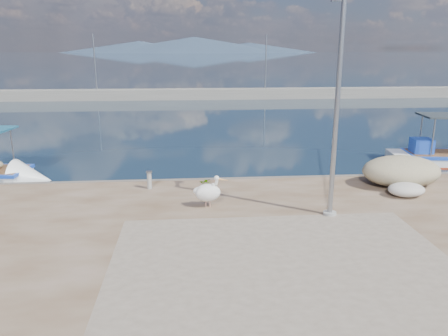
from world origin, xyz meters
TOP-DOWN VIEW (x-y plane):
  - ground at (0.00, 0.00)m, footprint 1400.00×1400.00m
  - quay_patch at (1.00, -3.00)m, footprint 9.00×7.00m
  - breakwater at (-0.00, 40.00)m, footprint 120.00×2.20m
  - mountains at (4.39, 650.00)m, footprint 370.00×280.00m
  - pelican at (-0.73, 1.60)m, footprint 1.22×0.76m
  - lamp_post at (3.29, 0.54)m, footprint 0.44×0.96m
  - bollard_near at (-2.97, 3.85)m, footprint 0.24×0.24m
  - potted_plant at (-0.74, 3.39)m, footprint 0.57×0.52m
  - net_pile_c at (7.15, 3.40)m, footprint 3.14×2.24m
  - net_pile_d at (6.76, 2.13)m, footprint 1.39×1.04m

SIDE VIEW (x-z plane):
  - ground at x=0.00m, z-range 0.00..0.00m
  - quay_patch at x=1.00m, z-range 0.50..0.51m
  - breakwater at x=0.00m, z-range -3.15..4.35m
  - net_pile_d at x=6.76m, z-range 0.50..1.02m
  - potted_plant at x=-0.74m, z-range 0.50..1.03m
  - bollard_near at x=-2.97m, z-range 0.53..1.26m
  - pelican at x=-0.73m, z-range 0.47..1.63m
  - net_pile_c at x=7.15m, z-range 0.50..1.73m
  - lamp_post at x=3.29m, z-range 0.30..7.30m
  - mountains at x=4.39m, z-range -1.49..20.51m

